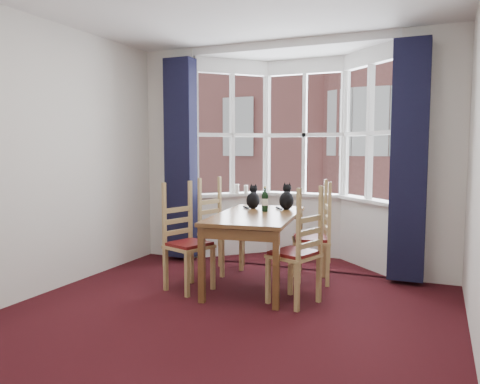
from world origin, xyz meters
The scene contains 19 objects.
floor centered at (0.00, 0.00, 0.00)m, with size 4.50×4.50×0.00m, color black.
wall_left centered at (-2.00, 0.00, 1.40)m, with size 4.50×4.50×0.00m, color silver.
wall_back_pier_left centered at (-1.65, 2.25, 1.40)m, with size 0.70×0.12×2.80m, color silver.
wall_back_pier_right centered at (1.65, 2.25, 1.40)m, with size 0.70×0.12×2.80m, color silver.
bay_window centered at (0.00, 2.75, 1.40)m, with size 2.76×0.94×2.80m.
curtain_left centered at (-1.42, 2.07, 1.35)m, with size 0.38×0.22×2.60m, color black.
curtain_right centered at (1.42, 2.07, 1.35)m, with size 0.38×0.22×2.60m, color black.
dining_table centered at (-0.08, 1.38, 0.70)m, with size 1.02×1.65×0.79m.
chair_left_near centered at (-0.75, 0.95, 0.47)m, with size 0.52×0.53×0.92m.
chair_left_far centered at (-0.76, 1.75, 0.47)m, with size 0.50×0.51×0.92m.
chair_right_near centered at (0.55, 0.92, 0.47)m, with size 0.52×0.53×0.92m.
chair_right_far centered at (0.52, 1.75, 0.47)m, with size 0.52×0.53×0.92m.
cat_left centered at (-0.29, 1.80, 0.90)m, with size 0.21×0.24×0.30m.
cat_right centered at (0.10, 1.87, 0.91)m, with size 0.21×0.26×0.32m.
wine_bottle centered at (-0.07, 1.61, 0.91)m, with size 0.07×0.07×0.28m.
candle_tall centered at (-0.84, 2.60, 0.93)m, with size 0.06×0.06×0.13m, color white.
candle_short centered at (-0.72, 2.63, 0.93)m, with size 0.06×0.06×0.11m, color white.
street centered at (0.00, 32.25, -6.00)m, with size 80.00×80.00×0.00m, color #333335.
tenement_building centered at (0.00, 14.01, 1.60)m, with size 18.40×7.80×15.20m.
Camera 1 is at (1.71, -3.31, 1.50)m, focal length 35.00 mm.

